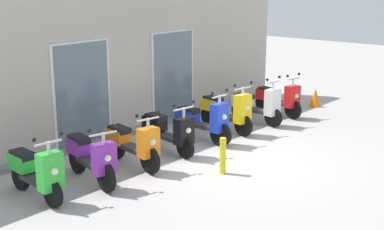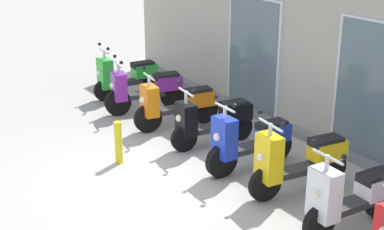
{
  "view_description": "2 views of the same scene",
  "coord_description": "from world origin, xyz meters",
  "px_view_note": "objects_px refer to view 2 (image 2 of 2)",
  "views": [
    {
      "loc": [
        -8.46,
        -6.0,
        3.63
      ],
      "look_at": [
        -0.35,
        0.89,
        0.86
      ],
      "focal_mm": 50.53,
      "sensor_mm": 36.0,
      "label": 1
    },
    {
      "loc": [
        6.7,
        -3.87,
        3.85
      ],
      "look_at": [
        -0.17,
        0.76,
        0.8
      ],
      "focal_mm": 52.7,
      "sensor_mm": 36.0,
      "label": 2
    }
  ],
  "objects_px": {
    "scooter_yellow": "(298,160)",
    "scooter_black": "(212,119)",
    "scooter_orange": "(176,103)",
    "curb_bollard": "(118,142)",
    "scooter_purple": "(145,89)",
    "scooter_blue": "(249,141)",
    "scooter_green": "(125,76)",
    "scooter_white": "(350,195)"
  },
  "relations": [
    {
      "from": "scooter_yellow",
      "to": "scooter_black",
      "type": "bearing_deg",
      "value": -179.97
    },
    {
      "from": "scooter_orange",
      "to": "curb_bollard",
      "type": "bearing_deg",
      "value": -63.5
    },
    {
      "from": "scooter_purple",
      "to": "scooter_blue",
      "type": "distance_m",
      "value": 3.21
    },
    {
      "from": "scooter_blue",
      "to": "scooter_purple",
      "type": "bearing_deg",
      "value": -179.62
    },
    {
      "from": "scooter_green",
      "to": "curb_bollard",
      "type": "distance_m",
      "value": 3.37
    },
    {
      "from": "scooter_blue",
      "to": "scooter_white",
      "type": "bearing_deg",
      "value": -1.96
    },
    {
      "from": "scooter_black",
      "to": "scooter_white",
      "type": "distance_m",
      "value": 3.14
    },
    {
      "from": "scooter_green",
      "to": "scooter_purple",
      "type": "bearing_deg",
      "value": -5.75
    },
    {
      "from": "scooter_orange",
      "to": "scooter_white",
      "type": "distance_m",
      "value": 4.21
    },
    {
      "from": "scooter_blue",
      "to": "scooter_white",
      "type": "xyz_separation_m",
      "value": [
        2.07,
        -0.07,
        0.0
      ]
    },
    {
      "from": "scooter_orange",
      "to": "scooter_black",
      "type": "bearing_deg",
      "value": 2.25
    },
    {
      "from": "scooter_black",
      "to": "scooter_blue",
      "type": "xyz_separation_m",
      "value": [
        1.07,
        -0.07,
        -0.01
      ]
    },
    {
      "from": "scooter_green",
      "to": "scooter_purple",
      "type": "height_order",
      "value": "scooter_green"
    },
    {
      "from": "scooter_orange",
      "to": "curb_bollard",
      "type": "relative_size",
      "value": 2.39
    },
    {
      "from": "scooter_yellow",
      "to": "scooter_purple",
      "type": "bearing_deg",
      "value": -178.81
    },
    {
      "from": "scooter_purple",
      "to": "scooter_blue",
      "type": "bearing_deg",
      "value": 0.38
    },
    {
      "from": "scooter_green",
      "to": "scooter_blue",
      "type": "bearing_deg",
      "value": -1.15
    },
    {
      "from": "scooter_purple",
      "to": "scooter_blue",
      "type": "height_order",
      "value": "scooter_blue"
    },
    {
      "from": "scooter_purple",
      "to": "curb_bollard",
      "type": "xyz_separation_m",
      "value": [
        1.87,
        -1.55,
        -0.12
      ]
    },
    {
      "from": "scooter_yellow",
      "to": "scooter_white",
      "type": "relative_size",
      "value": 1.08
    },
    {
      "from": "scooter_black",
      "to": "curb_bollard",
      "type": "bearing_deg",
      "value": -99.46
    },
    {
      "from": "scooter_purple",
      "to": "scooter_black",
      "type": "height_order",
      "value": "scooter_black"
    },
    {
      "from": "scooter_orange",
      "to": "scooter_blue",
      "type": "distance_m",
      "value": 2.14
    },
    {
      "from": "scooter_blue",
      "to": "scooter_white",
      "type": "relative_size",
      "value": 1.05
    },
    {
      "from": "scooter_orange",
      "to": "scooter_purple",
      "type": "bearing_deg",
      "value": -177.63
    },
    {
      "from": "scooter_purple",
      "to": "curb_bollard",
      "type": "relative_size",
      "value": 2.37
    },
    {
      "from": "scooter_yellow",
      "to": "scooter_green",
      "type": "bearing_deg",
      "value": 179.79
    },
    {
      "from": "scooter_black",
      "to": "scooter_blue",
      "type": "height_order",
      "value": "scooter_blue"
    },
    {
      "from": "scooter_blue",
      "to": "scooter_green",
      "type": "bearing_deg",
      "value": 178.85
    },
    {
      "from": "scooter_white",
      "to": "curb_bollard",
      "type": "distance_m",
      "value": 3.73
    },
    {
      "from": "scooter_orange",
      "to": "scooter_blue",
      "type": "height_order",
      "value": "scooter_blue"
    },
    {
      "from": "scooter_yellow",
      "to": "scooter_white",
      "type": "height_order",
      "value": "scooter_yellow"
    },
    {
      "from": "scooter_green",
      "to": "scooter_orange",
      "type": "height_order",
      "value": "scooter_green"
    },
    {
      "from": "scooter_green",
      "to": "scooter_purple",
      "type": "distance_m",
      "value": 1.07
    },
    {
      "from": "curb_bollard",
      "to": "scooter_green",
      "type": "bearing_deg",
      "value": 150.48
    },
    {
      "from": "scooter_orange",
      "to": "scooter_yellow",
      "type": "distance_m",
      "value": 3.13
    },
    {
      "from": "scooter_black",
      "to": "curb_bollard",
      "type": "xyz_separation_m",
      "value": [
        -0.27,
        -1.64,
        -0.13
      ]
    },
    {
      "from": "scooter_green",
      "to": "scooter_yellow",
      "type": "distance_m",
      "value": 5.26
    },
    {
      "from": "scooter_green",
      "to": "scooter_white",
      "type": "height_order",
      "value": "scooter_white"
    },
    {
      "from": "scooter_purple",
      "to": "curb_bollard",
      "type": "bearing_deg",
      "value": -39.72
    },
    {
      "from": "scooter_white",
      "to": "scooter_green",
      "type": "bearing_deg",
      "value": 178.58
    },
    {
      "from": "scooter_blue",
      "to": "curb_bollard",
      "type": "xyz_separation_m",
      "value": [
        -1.34,
        -1.57,
        -0.12
      ]
    }
  ]
}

